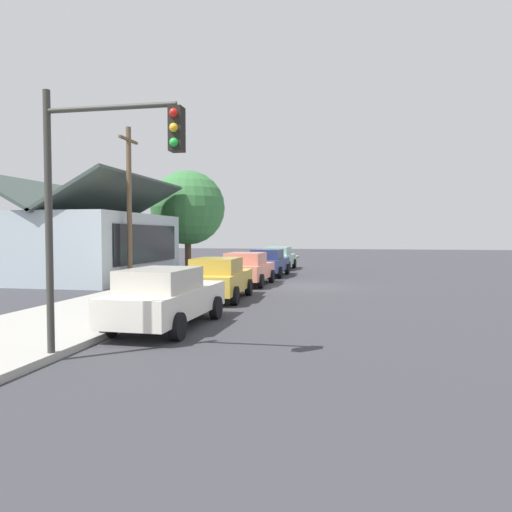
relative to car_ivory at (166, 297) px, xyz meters
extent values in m
plane|color=#38383D|center=(11.04, -2.64, -0.82)|extent=(120.00, 120.00, 0.00)
cube|color=#A3A099|center=(11.04, 2.96, -0.74)|extent=(60.00, 4.20, 0.16)
cube|color=silver|center=(0.12, 0.00, -0.14)|extent=(4.83, 1.85, 0.70)
cube|color=beige|center=(-0.36, 0.01, 0.49)|extent=(2.34, 1.58, 0.56)
cylinder|color=black|center=(1.62, 0.82, -0.49)|extent=(0.67, 0.24, 0.66)
cylinder|color=black|center=(1.58, -0.90, -0.49)|extent=(0.67, 0.24, 0.66)
cylinder|color=black|center=(-1.35, 0.90, -0.49)|extent=(0.67, 0.24, 0.66)
cylinder|color=black|center=(-1.39, -0.83, -0.49)|extent=(0.67, 0.24, 0.66)
cube|color=gold|center=(5.70, 0.12, -0.14)|extent=(4.50, 1.89, 0.70)
cube|color=gold|center=(5.26, 0.10, 0.49)|extent=(2.18, 1.61, 0.56)
cylinder|color=black|center=(7.05, 1.04, -0.49)|extent=(0.67, 0.24, 0.66)
cylinder|color=black|center=(7.11, -0.71, -0.49)|extent=(0.67, 0.24, 0.66)
cylinder|color=black|center=(4.30, 0.95, -0.49)|extent=(0.67, 0.24, 0.66)
cylinder|color=black|center=(4.35, -0.80, -0.49)|extent=(0.67, 0.24, 0.66)
cube|color=#EA8C75|center=(11.03, 0.17, -0.14)|extent=(4.36, 1.96, 0.70)
cube|color=tan|center=(10.60, 0.18, 0.49)|extent=(2.11, 1.69, 0.56)
cylinder|color=black|center=(12.39, 1.06, -0.49)|extent=(0.67, 0.24, 0.66)
cylinder|color=black|center=(12.35, -0.79, -0.49)|extent=(0.67, 0.24, 0.66)
cylinder|color=black|center=(9.72, 1.13, -0.49)|extent=(0.67, 0.24, 0.66)
cylinder|color=black|center=(9.67, -0.73, -0.49)|extent=(0.67, 0.24, 0.66)
cube|color=navy|center=(16.29, 0.02, -0.14)|extent=(4.59, 1.89, 0.70)
cube|color=navy|center=(15.83, 0.03, 0.49)|extent=(2.22, 1.63, 0.56)
cylinder|color=black|center=(17.72, 0.88, -0.49)|extent=(0.66, 0.23, 0.66)
cylinder|color=black|center=(17.68, -0.91, -0.49)|extent=(0.66, 0.23, 0.66)
cylinder|color=black|center=(14.90, 0.94, -0.49)|extent=(0.66, 0.23, 0.66)
cylinder|color=black|center=(14.86, -0.85, -0.49)|extent=(0.66, 0.23, 0.66)
cube|color=#9ED1BC|center=(21.97, 0.25, -0.14)|extent=(4.40, 1.94, 0.70)
cube|color=#86B1A0|center=(21.54, 0.26, 0.49)|extent=(2.14, 1.64, 0.56)
cylinder|color=black|center=(23.35, 1.10, -0.49)|extent=(0.67, 0.24, 0.66)
cylinder|color=black|center=(23.29, -0.69, -0.49)|extent=(0.67, 0.24, 0.66)
cylinder|color=black|center=(20.66, 1.19, -0.49)|extent=(0.67, 0.24, 0.66)
cylinder|color=black|center=(20.60, -0.60, -0.49)|extent=(0.67, 0.24, 0.66)
cube|color=#ADBCC6|center=(12.35, 9.36, 0.97)|extent=(9.68, 6.83, 3.56)
cube|color=black|center=(12.35, 5.90, 1.14)|extent=(7.74, 0.08, 2.00)
cube|color=#3F4C47|center=(12.35, 7.65, 3.66)|extent=(10.28, 3.71, 2.07)
cube|color=#3F4C47|center=(12.35, 11.06, 3.66)|extent=(10.28, 3.71, 2.07)
cylinder|color=brown|center=(20.03, 6.33, 0.64)|extent=(0.44, 0.44, 2.90)
sphere|color=#38753D|center=(20.03, 6.33, 3.49)|extent=(5.11, 5.11, 5.11)
cylinder|color=#383833|center=(-3.56, 0.96, 1.78)|extent=(0.14, 0.14, 5.20)
cylinder|color=#383833|center=(-3.56, -0.34, 3.98)|extent=(0.10, 2.60, 0.10)
cube|color=black|center=(-3.56, -1.64, 3.53)|extent=(0.28, 0.24, 0.80)
sphere|color=red|center=(-3.71, -1.64, 3.79)|extent=(0.16, 0.16, 0.16)
sphere|color=yellow|center=(-3.71, -1.64, 3.53)|extent=(0.16, 0.16, 0.16)
sphere|color=green|center=(-3.71, -1.64, 3.27)|extent=(0.16, 0.16, 0.16)
cylinder|color=brown|center=(9.44, 5.56, 2.93)|extent=(0.24, 0.24, 7.50)
cube|color=brown|center=(9.44, 5.56, 6.08)|extent=(1.80, 0.12, 0.12)
cylinder|color=red|center=(6.34, 1.56, -0.38)|extent=(0.22, 0.22, 0.55)
sphere|color=red|center=(6.34, 1.56, -0.04)|extent=(0.18, 0.18, 0.18)
camera|label=1|loc=(-11.95, -4.74, 1.64)|focal=34.03mm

